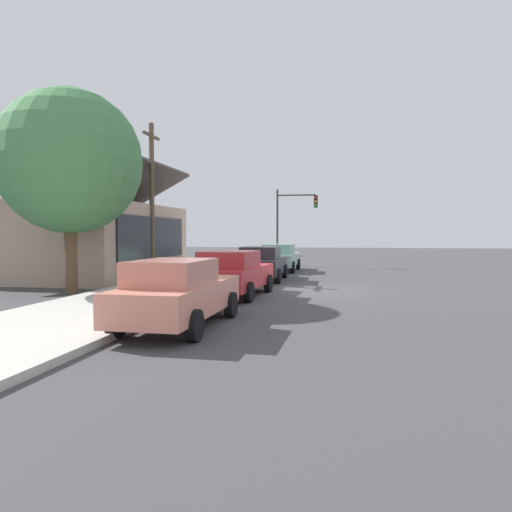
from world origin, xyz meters
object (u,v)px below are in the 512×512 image
traffic_light_main (293,215)px  fire_hydrant_red (205,278)px  car_cherry (232,273)px  shade_tree (69,162)px  car_charcoal (262,263)px  car_coral (178,293)px  utility_pole_wooden (152,198)px  car_seafoam (280,257)px

traffic_light_main → fire_hydrant_red: traffic_light_main is taller
fire_hydrant_red → car_cherry: bearing=-135.8°
shade_tree → fire_hydrant_red: 6.46m
car_charcoal → car_coral: bearing=179.0°
car_charcoal → car_cherry: bearing=178.7°
shade_tree → car_charcoal: bearing=-43.0°
car_coral → fire_hydrant_red: bearing=12.6°
car_charcoal → utility_pole_wooden: utility_pole_wooden is taller
car_charcoal → shade_tree: bearing=135.5°
car_seafoam → traffic_light_main: size_ratio=0.93×
car_cherry → shade_tree: (-0.40, 5.90, 3.94)m
car_cherry → utility_pole_wooden: 8.55m
car_coral → traffic_light_main: traffic_light_main is taller
shade_tree → utility_pole_wooden: (6.24, -0.49, -0.83)m
car_coral → car_charcoal: bearing=1.3°
car_charcoal → car_seafoam: bearing=-1.7°
car_cherry → utility_pole_wooden: size_ratio=0.62×
car_coral → utility_pole_wooden: 13.14m
car_coral → car_charcoal: 11.60m
shade_tree → car_coral: bearing=-131.5°
fire_hydrant_red → car_coral: bearing=-168.2°
utility_pole_wooden → fire_hydrant_red: size_ratio=10.56×
shade_tree → car_cherry: bearing=-86.1°
car_cherry → traffic_light_main: bearing=2.5°
car_seafoam → fire_hydrant_red: bearing=172.4°
car_cherry → fire_hydrant_red: size_ratio=6.56×
car_coral → shade_tree: 8.91m
car_cherry → utility_pole_wooden: bearing=46.2°
car_charcoal → fire_hydrant_red: bearing=161.1°
car_seafoam → car_coral: bearing=-179.5°
car_coral → utility_pole_wooden: bearing=26.3°
car_coral → utility_pole_wooden: size_ratio=0.63×
car_seafoam → fire_hydrant_red: size_ratio=6.80×
car_coral → shade_tree: size_ratio=0.64×
car_charcoal → car_seafoam: size_ratio=0.96×
car_seafoam → shade_tree: 14.07m
car_seafoam → shade_tree: shade_tree is taller
car_cherry → car_seafoam: size_ratio=0.96×
traffic_light_main → car_seafoam: bearing=177.0°
fire_hydrant_red → utility_pole_wooden: bearing=42.4°
car_charcoal → fire_hydrant_red: size_ratio=6.51×
shade_tree → car_seafoam: bearing=-25.9°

